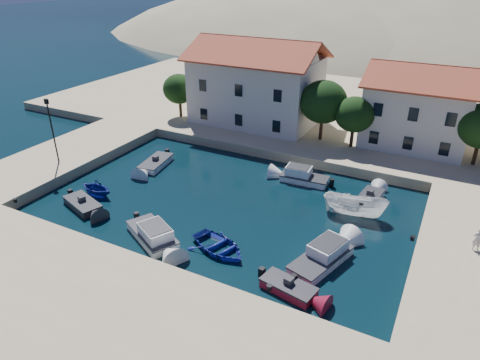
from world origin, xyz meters
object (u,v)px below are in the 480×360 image
(rowboat_south, at_px, (219,250))
(pedestrian, at_px, (477,239))
(lamppost, at_px, (51,125))
(cabin_cruiser_east, at_px, (321,258))
(building_left, at_px, (257,80))
(building_mid, at_px, (419,105))
(cabin_cruiser_south, at_px, (152,233))
(boat_east, at_px, (354,215))

(rowboat_south, bearing_deg, pedestrian, -47.57)
(lamppost, relative_size, cabin_cruiser_east, 1.13)
(building_left, height_order, building_mid, building_left)
(cabin_cruiser_south, distance_m, cabin_cruiser_east, 12.24)
(building_left, bearing_deg, cabin_cruiser_east, -54.94)
(building_left, distance_m, pedestrian, 30.25)
(building_left, xyz_separation_m, cabin_cruiser_south, (3.67, -25.07, -5.46))
(rowboat_south, distance_m, pedestrian, 17.35)
(building_mid, height_order, lamppost, building_mid)
(building_left, distance_m, cabin_cruiser_east, 27.64)
(building_mid, bearing_deg, lamppost, -144.55)
(cabin_cruiser_south, height_order, cabin_cruiser_east, same)
(boat_east, bearing_deg, pedestrian, -112.03)
(cabin_cruiser_south, bearing_deg, lamppost, -170.83)
(cabin_cruiser_south, height_order, boat_east, cabin_cruiser_south)
(lamppost, distance_m, pedestrian, 36.28)
(building_left, relative_size, building_mid, 1.40)
(rowboat_south, bearing_deg, cabin_cruiser_east, -55.83)
(pedestrian, bearing_deg, building_mid, -90.70)
(cabin_cruiser_east, bearing_deg, building_left, 51.61)
(building_left, bearing_deg, building_mid, 3.18)
(cabin_cruiser_east, relative_size, pedestrian, 3.30)
(building_left, relative_size, lamppost, 2.36)
(cabin_cruiser_east, bearing_deg, rowboat_south, 121.61)
(building_mid, distance_m, cabin_cruiser_south, 30.13)
(building_mid, distance_m, rowboat_south, 27.20)
(rowboat_south, distance_m, cabin_cruiser_east, 7.11)
(building_left, relative_size, cabin_cruiser_east, 2.68)
(rowboat_south, bearing_deg, building_mid, -1.26)
(building_left, bearing_deg, pedestrian, -35.01)
(building_mid, bearing_deg, rowboat_south, -110.37)
(cabin_cruiser_east, height_order, boat_east, cabin_cruiser_east)
(rowboat_south, bearing_deg, lamppost, 97.86)
(building_left, bearing_deg, rowboat_south, -70.07)
(building_left, relative_size, cabin_cruiser_south, 2.76)
(building_mid, relative_size, pedestrian, 6.31)
(building_left, xyz_separation_m, pedestrian, (24.55, -17.19, -4.10))
(lamppost, relative_size, boat_east, 1.23)
(building_mid, bearing_deg, cabin_cruiser_east, -96.00)
(lamppost, height_order, boat_east, lamppost)
(building_mid, distance_m, lamppost, 36.21)
(building_left, bearing_deg, lamppost, -119.90)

